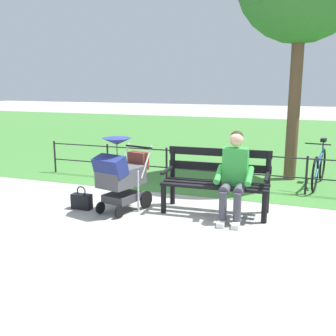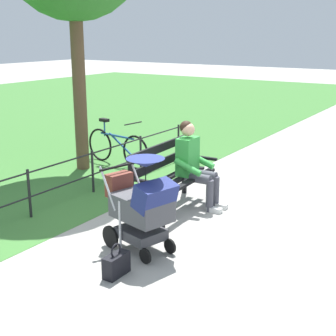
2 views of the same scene
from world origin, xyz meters
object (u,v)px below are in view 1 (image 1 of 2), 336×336
at_px(park_bench, 217,178).
at_px(person_on_bench, 234,173).
at_px(stroller, 121,174).
at_px(handbag, 82,201).
at_px(bicycle, 319,167).

distance_m(park_bench, person_on_bench, 0.41).
height_order(stroller, handbag, stroller).
relative_size(stroller, handbag, 3.11).
xyz_separation_m(park_bench, stroller, (1.37, 0.49, 0.07)).
xyz_separation_m(person_on_bench, handbag, (2.32, 0.39, -0.55)).
xyz_separation_m(stroller, bicycle, (-2.87, -2.67, -0.23)).
bearing_deg(person_on_bench, park_bench, -35.95).
distance_m(park_bench, handbag, 2.14).
bearing_deg(stroller, handbag, 10.55).
xyz_separation_m(park_bench, handbag, (2.02, 0.61, -0.40)).
bearing_deg(park_bench, bicycle, -124.45).
distance_m(person_on_bench, stroller, 1.71).
bearing_deg(person_on_bench, handbag, 9.51).
xyz_separation_m(person_on_bench, stroller, (1.68, 0.27, -0.08)).
distance_m(stroller, bicycle, 3.93).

